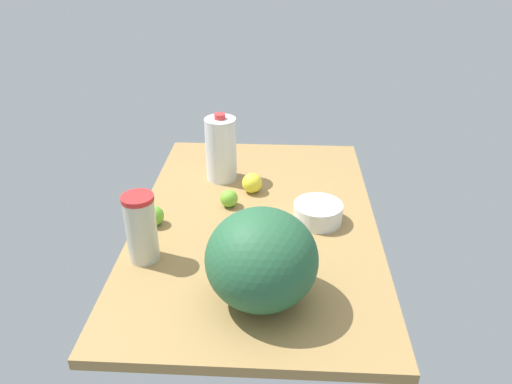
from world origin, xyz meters
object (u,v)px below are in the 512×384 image
(tumbler_cup, at_px, (141,228))
(lime_loose, at_px, (229,198))
(mixing_bowl, at_px, (318,213))
(watermelon, at_px, (262,259))
(milk_jug, at_px, (221,149))
(lime_by_jug, at_px, (154,216))
(lemon_far_back, at_px, (252,183))

(tumbler_cup, bearing_deg, lime_loose, -34.79)
(mixing_bowl, relative_size, watermelon, 0.56)
(lime_loose, bearing_deg, watermelon, -164.35)
(milk_jug, bearing_deg, lime_by_jug, 151.81)
(tumbler_cup, bearing_deg, watermelon, -114.73)
(lime_loose, relative_size, lemon_far_back, 0.84)
(milk_jug, relative_size, watermelon, 0.91)
(tumbler_cup, height_order, lime_by_jug, tumbler_cup)
(milk_jug, height_order, lemon_far_back, milk_jug)
(lime_loose, bearing_deg, lemon_far_back, -34.46)
(tumbler_cup, distance_m, watermelon, 0.37)
(mixing_bowl, height_order, lime_loose, mixing_bowl)
(tumbler_cup, distance_m, lemon_far_back, 0.50)
(mixing_bowl, relative_size, milk_jug, 0.62)
(lemon_far_back, bearing_deg, watermelon, -174.13)
(tumbler_cup, xyz_separation_m, lime_by_jug, (0.18, 0.01, -0.07))
(tumbler_cup, relative_size, lemon_far_back, 2.88)
(lime_by_jug, relative_size, lime_loose, 1.07)
(mixing_bowl, distance_m, tumbler_cup, 0.55)
(tumbler_cup, height_order, watermelon, watermelon)
(lime_by_jug, distance_m, lemon_far_back, 0.37)
(watermelon, bearing_deg, lime_loose, 15.65)
(mixing_bowl, xyz_separation_m, lime_by_jug, (-0.04, 0.51, 0.00))
(tumbler_cup, relative_size, watermelon, 0.73)
(mixing_bowl, distance_m, watermelon, 0.42)
(watermelon, xyz_separation_m, lime_by_jug, (0.33, 0.35, -0.09))
(mixing_bowl, xyz_separation_m, milk_jug, (0.28, 0.34, 0.09))
(watermelon, bearing_deg, tumbler_cup, 65.27)
(tumbler_cup, bearing_deg, lemon_far_back, -34.71)
(mixing_bowl, distance_m, milk_jug, 0.45)
(lime_by_jug, height_order, lemon_far_back, lemon_far_back)
(mixing_bowl, relative_size, tumbler_cup, 0.76)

